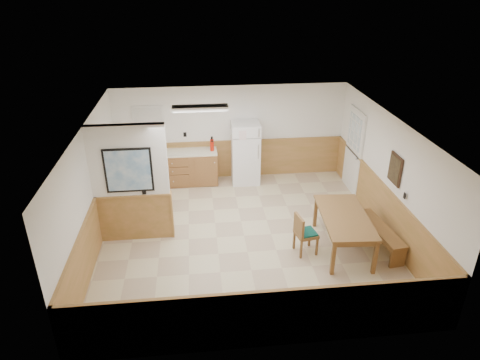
{
  "coord_description": "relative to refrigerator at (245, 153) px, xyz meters",
  "views": [
    {
      "loc": [
        -0.92,
        -7.59,
        5.07
      ],
      "look_at": [
        -0.04,
        0.4,
        1.13
      ],
      "focal_mm": 32.0,
      "sensor_mm": 36.0,
      "label": 1
    }
  ],
  "objects": [
    {
      "name": "dining_bench",
      "position": [
        2.35,
        -3.3,
        -0.47
      ],
      "size": [
        0.49,
        1.52,
        0.45
      ],
      "rotation": [
        0.0,
        0.0,
        0.11
      ],
      "color": "olive",
      "rests_on": "ground"
    },
    {
      "name": "left_wall",
      "position": [
        -3.34,
        -2.63,
        0.44
      ],
      "size": [
        0.02,
        6.0,
        2.5
      ],
      "primitive_type": "cube",
      "color": "white",
      "rests_on": "ground"
    },
    {
      "name": "right_wall",
      "position": [
        2.66,
        -2.63,
        0.44
      ],
      "size": [
        0.02,
        6.0,
        2.5
      ],
      "primitive_type": "cube",
      "color": "white",
      "rests_on": "ground"
    },
    {
      "name": "wainscot_left",
      "position": [
        -3.32,
        -2.63,
        -0.31
      ],
      "size": [
        0.04,
        6.0,
        1.0
      ],
      "primitive_type": "cube",
      "color": "#BD814B",
      "rests_on": "ground"
    },
    {
      "name": "ground",
      "position": [
        -0.34,
        -2.63,
        -0.81
      ],
      "size": [
        6.0,
        6.0,
        0.0
      ],
      "primitive_type": "plane",
      "color": "beige",
      "rests_on": "ground"
    },
    {
      "name": "fluorescent_fixture",
      "position": [
        -1.14,
        -1.33,
        1.63
      ],
      "size": [
        1.2,
        0.3,
        0.09
      ],
      "color": "white",
      "rests_on": "ceiling"
    },
    {
      "name": "fire_extinguisher",
      "position": [
        -0.86,
        0.03,
        0.25
      ],
      "size": [
        0.1,
        0.1,
        0.38
      ],
      "rotation": [
        0.0,
        0.0,
        -0.06
      ],
      "color": "red",
      "rests_on": "kitchen_counter"
    },
    {
      "name": "wainscot_back",
      "position": [
        -0.34,
        0.35,
        -0.31
      ],
      "size": [
        6.0,
        0.04,
        1.0
      ],
      "primitive_type": "cube",
      "color": "#BD814B",
      "rests_on": "ground"
    },
    {
      "name": "wall_painting",
      "position": [
        2.62,
        -2.93,
        0.74
      ],
      "size": [
        0.04,
        0.5,
        0.6
      ],
      "color": "#311F13",
      "rests_on": "right_wall"
    },
    {
      "name": "partition_wall",
      "position": [
        -2.59,
        -2.43,
        0.42
      ],
      "size": [
        1.5,
        0.2,
        2.5
      ],
      "color": "white",
      "rests_on": "ground"
    },
    {
      "name": "refrigerator",
      "position": [
        0.0,
        0.0,
        0.0
      ],
      "size": [
        0.73,
        0.73,
        1.63
      ],
      "rotation": [
        0.0,
        0.0,
        -0.02
      ],
      "color": "white",
      "rests_on": "ground"
    },
    {
      "name": "exterior_door",
      "position": [
        2.62,
        -0.73,
        0.24
      ],
      "size": [
        0.07,
        1.02,
        2.15
      ],
      "color": "white",
      "rests_on": "ground"
    },
    {
      "name": "soap_bottle",
      "position": [
        -2.49,
        0.06,
        0.2
      ],
      "size": [
        0.09,
        0.09,
        0.22
      ],
      "primitive_type": "cylinder",
      "rotation": [
        0.0,
        0.0,
        -0.42
      ],
      "color": "#167D21",
      "rests_on": "kitchen_counter"
    },
    {
      "name": "wainscot_right",
      "position": [
        2.64,
        -2.63,
        -0.31
      ],
      "size": [
        0.04,
        6.0,
        1.0
      ],
      "primitive_type": "cube",
      "color": "#BD814B",
      "rests_on": "ground"
    },
    {
      "name": "dining_table",
      "position": [
        1.57,
        -3.27,
        -0.16
      ],
      "size": [
        1.03,
        1.85,
        0.75
      ],
      "rotation": [
        0.0,
        0.0,
        -0.08
      ],
      "color": "olive",
      "rests_on": "ground"
    },
    {
      "name": "kitchen_window",
      "position": [
        -2.44,
        0.35,
        0.74
      ],
      "size": [
        0.8,
        0.04,
        1.0
      ],
      "color": "white",
      "rests_on": "back_wall"
    },
    {
      "name": "ceiling",
      "position": [
        -0.34,
        -2.63,
        1.69
      ],
      "size": [
        6.0,
        6.0,
        0.02
      ],
      "primitive_type": "cube",
      "color": "white",
      "rests_on": "back_wall"
    },
    {
      "name": "dining_chair",
      "position": [
        0.72,
        -3.34,
        -0.32
      ],
      "size": [
        0.6,
        0.46,
        0.85
      ],
      "rotation": [
        0.0,
        0.0,
        0.19
      ],
      "color": "olive",
      "rests_on": "ground"
    },
    {
      "name": "kitchen_counter",
      "position": [
        -1.55,
        0.05,
        -0.35
      ],
      "size": [
        2.2,
        0.61,
        1.0
      ],
      "color": "brown",
      "rests_on": "ground"
    },
    {
      "name": "back_wall",
      "position": [
        -0.34,
        0.37,
        0.44
      ],
      "size": [
        6.0,
        0.02,
        2.5
      ],
      "primitive_type": "cube",
      "color": "white",
      "rests_on": "ground"
    }
  ]
}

